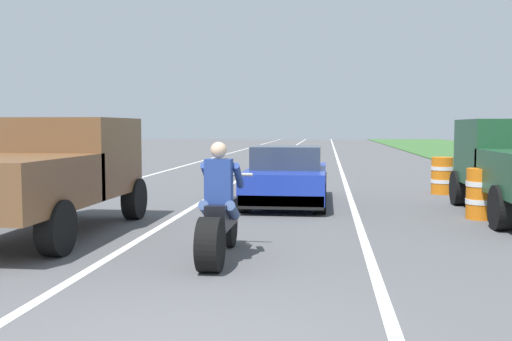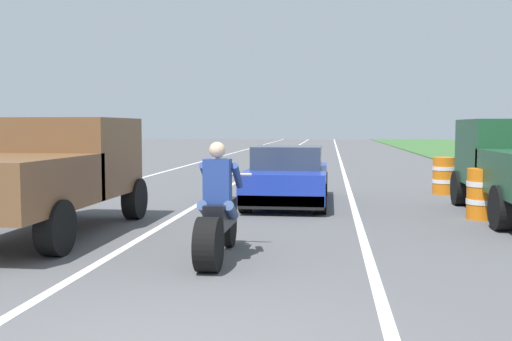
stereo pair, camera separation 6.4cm
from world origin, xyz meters
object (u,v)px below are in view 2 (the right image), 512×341
construction_barrel_mid (443,176)px  sports_car_blue (288,177)px  motorcycle_with_rider (218,218)px  pickup_truck_left_lane_brown (50,169)px  construction_barrel_nearest (481,194)px

construction_barrel_mid → sports_car_blue: bearing=-148.4°
motorcycle_with_rider → sports_car_blue: (0.52, 6.04, 0.04)m
sports_car_blue → pickup_truck_left_lane_brown: bearing=-130.2°
construction_barrel_mid → pickup_truck_left_lane_brown: bearing=-138.4°
motorcycle_with_rider → construction_barrel_nearest: bearing=43.2°
motorcycle_with_rider → pickup_truck_left_lane_brown: size_ratio=0.46×
sports_car_blue → construction_barrel_mid: 4.73m
motorcycle_with_rider → sports_car_blue: motorcycle_with_rider is taller
construction_barrel_mid → construction_barrel_nearest: bearing=-91.0°
sports_car_blue → construction_barrel_nearest: 4.36m
pickup_truck_left_lane_brown → construction_barrel_nearest: 8.11m
sports_car_blue → construction_barrel_mid: size_ratio=4.30×
construction_barrel_nearest → pickup_truck_left_lane_brown: bearing=-161.5°
motorcycle_with_rider → construction_barrel_nearest: 6.13m
motorcycle_with_rider → construction_barrel_mid: 9.65m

